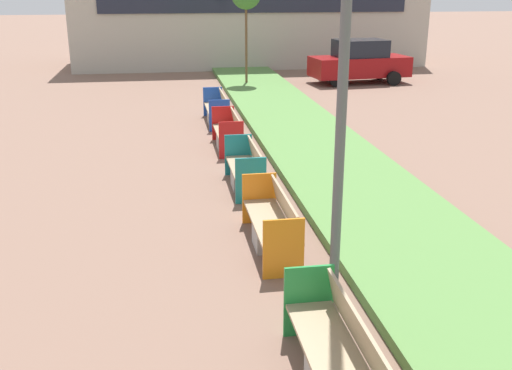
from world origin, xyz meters
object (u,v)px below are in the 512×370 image
at_px(bench_teal_frame, 246,172).
at_px(bench_blue_frame, 217,111).
at_px(bench_red_frame, 228,135).
at_px(parked_car_distant, 360,62).
at_px(bench_orange_frame, 272,226).
at_px(bench_green_frame, 339,364).

relative_size(bench_teal_frame, bench_blue_frame, 0.85).
bearing_deg(bench_red_frame, bench_blue_frame, 89.93).
distance_m(bench_teal_frame, bench_blue_frame, 6.34).
bearing_deg(parked_car_distant, bench_teal_frame, -123.59).
relative_size(bench_orange_frame, bench_red_frame, 1.13).
height_order(bench_orange_frame, parked_car_distant, parked_car_distant).
relative_size(bench_blue_frame, parked_car_distant, 0.52).
distance_m(bench_green_frame, bench_orange_frame, 3.82).
distance_m(bench_orange_frame, bench_blue_frame, 9.42).
distance_m(bench_orange_frame, bench_teal_frame, 3.08).
bearing_deg(bench_blue_frame, bench_red_frame, -90.07).
height_order(bench_red_frame, parked_car_distant, parked_car_distant).
height_order(bench_green_frame, bench_orange_frame, same).
distance_m(bench_green_frame, bench_blue_frame, 13.23).
bearing_deg(bench_green_frame, bench_orange_frame, 90.03).
distance_m(bench_green_frame, bench_red_frame, 10.16).
bearing_deg(bench_teal_frame, bench_green_frame, -89.95).
distance_m(bench_blue_frame, parked_car_distant, 9.74).
xyz_separation_m(bench_green_frame, parked_car_distant, (6.87, 20.11, 0.54)).
xyz_separation_m(bench_green_frame, bench_blue_frame, (-0.00, 13.23, -0.00)).
height_order(bench_green_frame, bench_red_frame, same).
bearing_deg(bench_red_frame, bench_green_frame, -89.97).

